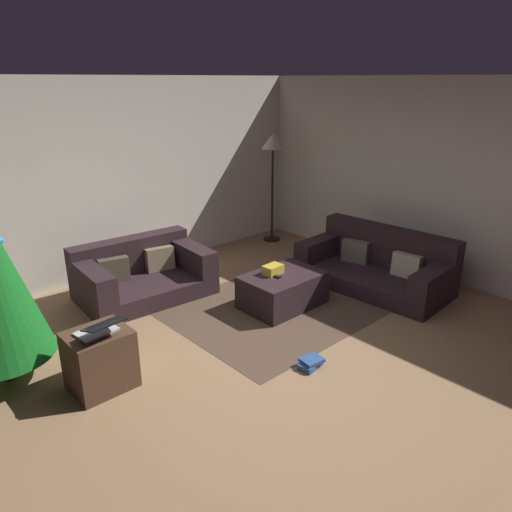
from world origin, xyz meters
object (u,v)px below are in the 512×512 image
at_px(gift_box, 273,269).
at_px(corner_lamp, 273,150).
at_px(laptop, 99,329).
at_px(book_stack, 311,363).
at_px(ottoman, 283,290).
at_px(tv_remote, 275,276).
at_px(couch_left, 141,274).
at_px(couch_right, 378,266).
at_px(side_table, 100,360).

height_order(gift_box, corner_lamp, corner_lamp).
relative_size(laptop, book_stack, 1.53).
distance_m(ottoman, tv_remote, 0.24).
distance_m(laptop, corner_lamp, 4.55).
bearing_deg(couch_left, ottoman, 130.82).
bearing_deg(book_stack, gift_box, 60.69).
height_order(couch_right, tv_remote, couch_right).
relative_size(couch_right, laptop, 4.96).
xyz_separation_m(ottoman, book_stack, (-0.75, -1.11, -0.16)).
bearing_deg(side_table, ottoman, 1.56).
bearing_deg(corner_lamp, couch_right, -97.69).
xyz_separation_m(couch_left, couch_right, (2.42, -1.84, 0.01)).
distance_m(couch_left, book_stack, 2.57).
bearing_deg(tv_remote, book_stack, -123.26).
height_order(couch_right, ottoman, couch_right).
bearing_deg(ottoman, gift_box, 128.18).
xyz_separation_m(tv_remote, side_table, (-2.21, -0.08, -0.14)).
relative_size(gift_box, laptop, 0.59).
bearing_deg(corner_lamp, laptop, -153.40).
height_order(couch_left, tv_remote, couch_left).
bearing_deg(couch_right, ottoman, 70.26).
relative_size(ottoman, corner_lamp, 0.54).
xyz_separation_m(couch_left, side_table, (-1.27, -1.50, 0.01)).
height_order(side_table, laptop, laptop).
bearing_deg(gift_box, corner_lamp, 45.75).
bearing_deg(corner_lamp, couch_left, -170.70).
height_order(couch_left, laptop, laptop).
xyz_separation_m(couch_left, laptop, (-1.26, -1.55, 0.33)).
height_order(couch_right, book_stack, couch_right).
distance_m(gift_box, side_table, 2.27).
height_order(gift_box, side_table, side_table).
height_order(laptop, book_stack, laptop).
bearing_deg(laptop, couch_right, -4.51).
bearing_deg(side_table, corner_lamp, 25.96).
xyz_separation_m(couch_right, laptop, (-3.68, 0.29, 0.32)).
bearing_deg(gift_box, tv_remote, -120.42).
relative_size(couch_left, book_stack, 6.35).
bearing_deg(laptop, couch_left, 50.84).
bearing_deg(book_stack, side_table, 146.49).
distance_m(side_table, corner_lamp, 4.61).
xyz_separation_m(ottoman, tv_remote, (-0.12, 0.02, 0.21)).
height_order(gift_box, book_stack, gift_box).
xyz_separation_m(couch_right, tv_remote, (-1.48, 0.42, 0.14)).
bearing_deg(couch_left, book_stack, 101.31).
xyz_separation_m(ottoman, laptop, (-2.32, -0.12, 0.39)).
distance_m(ottoman, laptop, 2.36).
distance_m(couch_left, corner_lamp, 3.02).
height_order(tv_remote, book_stack, tv_remote).
distance_m(gift_box, laptop, 2.26).
bearing_deg(laptop, corner_lamp, 26.60).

